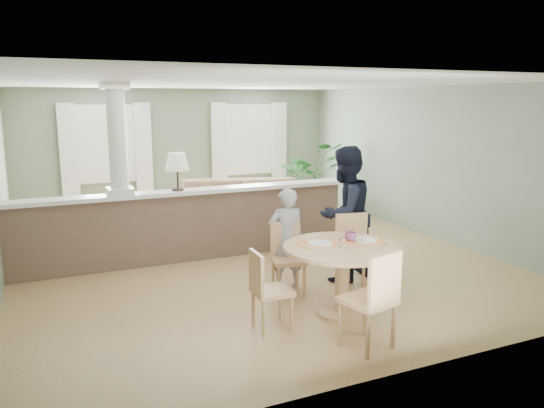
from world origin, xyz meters
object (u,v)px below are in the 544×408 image
chair_far_boy (287,254)px  chair_side (266,287)px  chair_far_man (354,249)px  houseplant (309,178)px  chair_near (374,296)px  dining_table (342,260)px  man_person (344,214)px  child_person (286,238)px  sofa (241,203)px

chair_far_boy → chair_side: (-0.72, -0.98, -0.01)m
chair_far_man → chair_side: (-1.53, -0.65, -0.07)m
houseplant → chair_near: houseplant is taller
dining_table → man_person: (0.67, 1.05, 0.27)m
child_person → man_person: (0.87, -0.02, 0.26)m
sofa → chair_near: size_ratio=2.97×
chair_side → child_person: (0.78, 1.12, 0.18)m
chair_far_man → chair_near: (-0.76, -1.52, 0.01)m
chair_near → chair_side: chair_near is taller
houseplant → dining_table: houseplant is taller
houseplant → chair_far_man: bearing=-111.3°
sofa → houseplant: bearing=33.6°
chair_far_boy → chair_side: bearing=-115.2°
man_person → chair_far_boy: bearing=-13.5°
houseplant → child_person: bearing=-121.7°
chair_near → man_person: 2.17m
chair_far_man → chair_near: size_ratio=0.99×
houseplant → chair_far_boy: (-2.59, -4.25, -0.28)m
houseplant → man_person: bearing=-112.0°
sofa → chair_far_boy: 3.80m
chair_far_man → chair_side: 1.67m
chair_far_man → dining_table: bearing=-121.9°
sofa → dining_table: size_ratio=2.23×
chair_far_boy → chair_near: (0.05, -1.85, 0.06)m
sofa → chair_side: bearing=-90.7°
chair_far_boy → chair_near: bearing=-77.1°
chair_side → man_person: size_ratio=0.48×
chair_near → man_person: man_person is taller
chair_side → chair_far_boy: bearing=-33.7°
child_person → man_person: bearing=-172.6°
chair_near → child_person: bearing=-103.7°
chair_far_boy → man_person: (0.92, 0.11, 0.43)m
dining_table → chair_far_boy: dining_table is taller
chair_far_boy → man_person: size_ratio=0.49×
houseplant → child_person: (-2.54, -4.12, -0.11)m
houseplant → chair_near: 6.61m
chair_near → man_person: bearing=-127.6°
chair_far_man → man_person: 0.59m
chair_far_boy → chair_far_man: chair_far_man is taller
chair_far_man → chair_far_boy: bearing=168.6°
chair_far_boy → chair_side: size_ratio=1.02×
houseplant → chair_far_man: houseplant is taller
houseplant → chair_near: bearing=-112.6°
houseplant → chair_side: houseplant is taller
dining_table → chair_far_man: bearing=47.2°
dining_table → chair_far_man: 0.83m
chair_far_man → child_person: size_ratio=0.75×
chair_far_man → chair_side: bearing=-146.1°
chair_far_man → man_person: man_person is taller
sofa → chair_side: 4.94m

